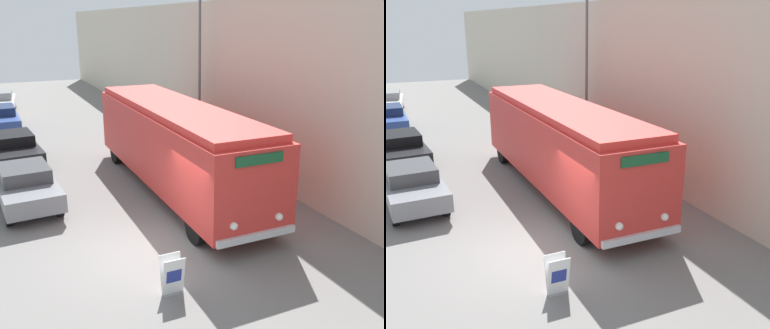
{
  "view_description": "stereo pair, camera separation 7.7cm",
  "coord_description": "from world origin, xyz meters",
  "views": [
    {
      "loc": [
        -3.63,
        -10.79,
        6.19
      ],
      "look_at": [
        1.94,
        1.32,
        1.91
      ],
      "focal_mm": 42.0,
      "sensor_mm": 36.0,
      "label": 1
    },
    {
      "loc": [
        -3.56,
        -10.82,
        6.19
      ],
      "look_at": [
        1.94,
        1.32,
        1.91
      ],
      "focal_mm": 42.0,
      "sensor_mm": 36.0,
      "label": 2
    }
  ],
  "objects": [
    {
      "name": "vintage_bus",
      "position": [
        2.54,
        4.14,
        1.87
      ],
      "size": [
        2.59,
        11.48,
        3.29
      ],
      "color": "black",
      "rests_on": "ground_plane"
    },
    {
      "name": "streetlamp",
      "position": [
        5.38,
        7.98,
        4.7
      ],
      "size": [
        0.36,
        0.36,
        7.4
      ],
      "color": "#595E60",
      "rests_on": "ground_plane"
    },
    {
      "name": "parked_car_far",
      "position": [
        -3.06,
        17.17,
        0.77
      ],
      "size": [
        2.0,
        4.69,
        1.48
      ],
      "rotation": [
        0.0,
        0.0,
        0.02
      ],
      "color": "black",
      "rests_on": "ground_plane"
    },
    {
      "name": "parked_car_near",
      "position": [
        -2.77,
        4.84,
        0.76
      ],
      "size": [
        2.09,
        4.24,
        1.44
      ],
      "rotation": [
        0.0,
        0.0,
        0.06
      ],
      "color": "black",
      "rests_on": "ground_plane"
    },
    {
      "name": "parked_car_mid",
      "position": [
        -2.78,
        10.13,
        0.74
      ],
      "size": [
        2.23,
        4.45,
        1.42
      ],
      "rotation": [
        0.0,
        0.0,
        0.08
      ],
      "color": "black",
      "rests_on": "ground_plane"
    },
    {
      "name": "sign_board",
      "position": [
        -0.18,
        -2.2,
        0.47
      ],
      "size": [
        0.54,
        0.37,
        0.98
      ],
      "color": "gray",
      "rests_on": "ground_plane"
    },
    {
      "name": "building_wall_right",
      "position": [
        6.27,
        10.0,
        3.53
      ],
      "size": [
        0.3,
        60.0,
        7.06
      ],
      "color": "beige",
      "rests_on": "ground_plane"
    },
    {
      "name": "ground_plane",
      "position": [
        0.0,
        0.0,
        0.0
      ],
      "size": [
        80.0,
        80.0,
        0.0
      ],
      "primitive_type": "plane",
      "color": "slate"
    },
    {
      "name": "parked_car_distant",
      "position": [
        -2.78,
        23.24,
        0.75
      ],
      "size": [
        2.31,
        4.88,
        1.47
      ],
      "rotation": [
        0.0,
        0.0,
        -0.1
      ],
      "color": "black",
      "rests_on": "ground_plane"
    }
  ]
}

